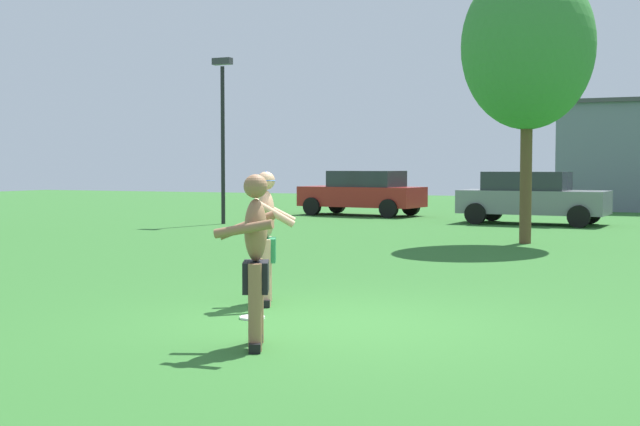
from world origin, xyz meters
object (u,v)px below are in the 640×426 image
player_in_green (267,231)px  player_near (255,256)px  tree_right_field (528,47)px  lamp_post (223,121)px  car_red_near_post (363,192)px  frisbee (252,317)px  car_gray_mid_lot (531,197)px

player_in_green → player_near: bearing=-65.0°
player_in_green → tree_right_field: 10.49m
player_near → lamp_post: 17.66m
player_near → car_red_near_post: 21.82m
frisbee → car_red_near_post: (-6.06, 19.40, 0.81)m
frisbee → lamp_post: (-8.37, 13.63, 3.10)m
car_gray_mid_lot → lamp_post: lamp_post is taller
frisbee → car_gray_mid_lot: 17.30m
player_near → car_gray_mid_lot: player_near is taller
frisbee → car_red_near_post: bearing=107.4°
player_near → tree_right_field: 12.62m
tree_right_field → car_gray_mid_lot: bearing=98.6°
player_in_green → frisbee: 1.40m
player_near → lamp_post: lamp_post is taller
player_in_green → frisbee: (0.33, -1.01, -0.91)m
frisbee → lamp_post: lamp_post is taller
frisbee → car_gray_mid_lot: (0.18, 17.28, 0.81)m
player_in_green → lamp_post: lamp_post is taller
car_red_near_post → car_gray_mid_lot: (6.24, -2.12, 0.00)m
lamp_post → tree_right_field: (9.53, -2.84, 1.29)m
car_gray_mid_lot → tree_right_field: bearing=-81.4°
car_red_near_post → frisbee: bearing=-72.6°
player_in_green → tree_right_field: size_ratio=0.27×
player_in_green → car_red_near_post: size_ratio=0.38×
player_in_green → lamp_post: 15.13m
tree_right_field → player_near: bearing=-91.9°
player_in_green → car_red_near_post: bearing=107.3°
car_red_near_post → car_gray_mid_lot: bearing=-18.8°
car_red_near_post → lamp_post: size_ratio=0.90×
player_near → frisbee: 1.75m
car_red_near_post → car_gray_mid_lot: 6.59m
player_in_green → car_gray_mid_lot: player_in_green is taller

